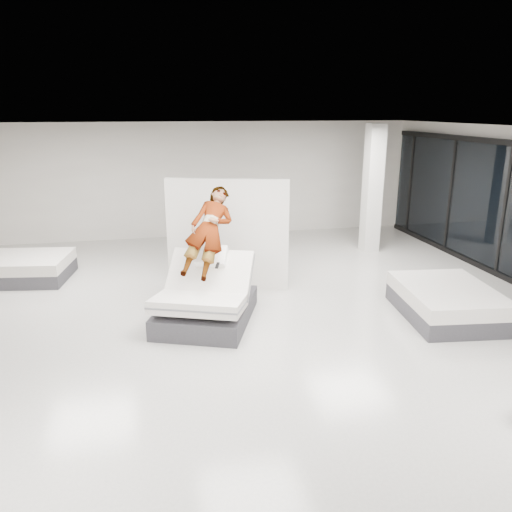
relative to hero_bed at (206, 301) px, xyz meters
name	(u,v)px	position (x,y,z in m)	size (l,w,h in m)	color
room	(253,243)	(0.64, -0.88, 1.23)	(14.00, 14.04, 3.20)	#B7B4AD
hero_bed	(206,301)	(0.00, 0.00, 0.00)	(2.06, 2.34, 1.22)	#37363B
person	(209,246)	(0.12, 0.30, 0.90)	(0.66, 0.44, 1.82)	slate
remote	(217,265)	(0.20, -0.10, 0.66)	(0.05, 0.14, 0.03)	black
divider_panel	(227,235)	(0.64, 1.63, 0.75)	(2.46, 0.11, 2.23)	silver
flat_bed_right_far	(447,302)	(4.17, -0.68, -0.10)	(1.71, 2.15, 0.55)	#37363B
flat_bed_left_far	(23,268)	(-3.59, 3.00, -0.11)	(2.07, 1.68, 0.52)	#37363B
column	(372,189)	(4.64, 3.62, 1.23)	(0.40, 0.40, 3.20)	silver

